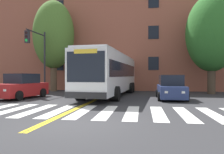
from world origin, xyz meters
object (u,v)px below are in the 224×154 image
at_px(city_bus, 111,73).
at_px(car_grey_behind_bus, 125,80).
at_px(car_red_near_lane, 22,87).
at_px(street_tree_curbside_small, 54,35).
at_px(traffic_light_far_corner, 38,50).
at_px(car_navy_far_lane, 171,88).
at_px(street_tree_curbside_large, 212,33).

distance_m(city_bus, car_grey_behind_bus, 9.39).
xyz_separation_m(car_red_near_lane, street_tree_curbside_small, (-0.78, 7.16, 5.11)).
xyz_separation_m(car_red_near_lane, traffic_light_far_corner, (-0.61, 3.53, 3.07)).
bearing_deg(car_red_near_lane, traffic_light_far_corner, 99.81).
bearing_deg(car_navy_far_lane, street_tree_curbside_small, 152.49).
height_order(car_red_near_lane, car_grey_behind_bus, car_grey_behind_bus).
bearing_deg(car_navy_far_lane, car_red_near_lane, -173.55).
relative_size(car_red_near_lane, car_navy_far_lane, 1.06).
xyz_separation_m(city_bus, street_tree_curbside_small, (-6.82, 4.02, 4.10)).
xyz_separation_m(traffic_light_far_corner, street_tree_curbside_small, (-0.17, 3.63, 2.03)).
bearing_deg(street_tree_curbside_small, traffic_light_far_corner, -87.26).
bearing_deg(car_red_near_lane, street_tree_curbside_small, 96.25).
bearing_deg(street_tree_curbside_large, car_grey_behind_bus, 143.43).
xyz_separation_m(car_grey_behind_bus, street_tree_curbside_large, (8.42, -6.25, 4.40)).
height_order(traffic_light_far_corner, street_tree_curbside_large, street_tree_curbside_large).
height_order(car_grey_behind_bus, street_tree_curbside_small, street_tree_curbside_small).
bearing_deg(traffic_light_far_corner, city_bus, -3.37).
bearing_deg(street_tree_curbside_large, city_bus, -160.22).
distance_m(car_navy_far_lane, street_tree_curbside_large, 7.97).
bearing_deg(car_grey_behind_bus, traffic_light_far_corner, -127.51).
bearing_deg(car_grey_behind_bus, city_bus, -91.43).
height_order(city_bus, street_tree_curbside_large, street_tree_curbside_large).
xyz_separation_m(city_bus, car_navy_far_lane, (4.62, -1.94, -1.04)).
bearing_deg(street_tree_curbside_large, car_red_near_lane, -156.94).
bearing_deg(street_tree_curbside_large, traffic_light_far_corner, -169.92).
height_order(car_grey_behind_bus, street_tree_curbside_large, street_tree_curbside_large).
xyz_separation_m(traffic_light_far_corner, street_tree_curbside_large, (15.30, 2.72, 1.55)).
relative_size(car_grey_behind_bus, street_tree_curbside_large, 0.55).
bearing_deg(car_navy_far_lane, traffic_light_far_corner, 168.32).
relative_size(car_red_near_lane, street_tree_curbside_large, 0.49).
distance_m(city_bus, traffic_light_far_corner, 6.97).
height_order(city_bus, car_navy_far_lane, city_bus).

